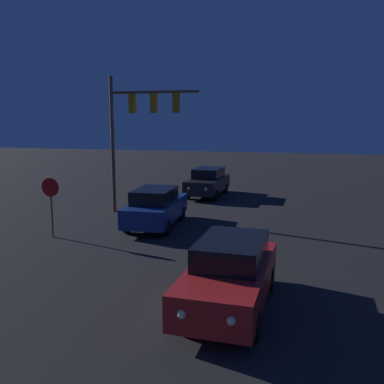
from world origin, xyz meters
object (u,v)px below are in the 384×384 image
at_px(car_near, 230,273).
at_px(car_far, 208,182).
at_px(traffic_signal_mast, 135,121).
at_px(stop_sign, 51,196).
at_px(car_mid, 156,207).

distance_m(car_near, car_far, 15.61).
height_order(traffic_signal_mast, stop_sign, traffic_signal_mast).
bearing_deg(stop_sign, car_near, -30.13).
bearing_deg(car_near, stop_sign, -28.38).
relative_size(car_near, car_far, 1.00).
distance_m(traffic_signal_mast, stop_sign, 5.96).
distance_m(car_mid, traffic_signal_mast, 4.68).
distance_m(car_near, traffic_signal_mast, 11.92).
bearing_deg(car_near, car_mid, -56.57).
xyz_separation_m(car_near, car_far, (-3.93, 15.11, 0.00)).
bearing_deg(car_mid, traffic_signal_mast, 124.16).
distance_m(car_near, stop_sign, 8.97).
relative_size(car_far, traffic_signal_mast, 0.70).
xyz_separation_m(car_mid, traffic_signal_mast, (-1.80, 2.34, 3.64)).
height_order(car_near, car_mid, same).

